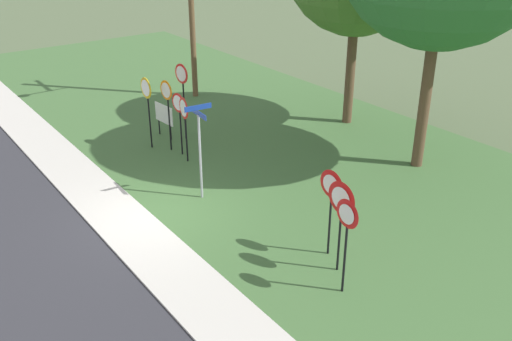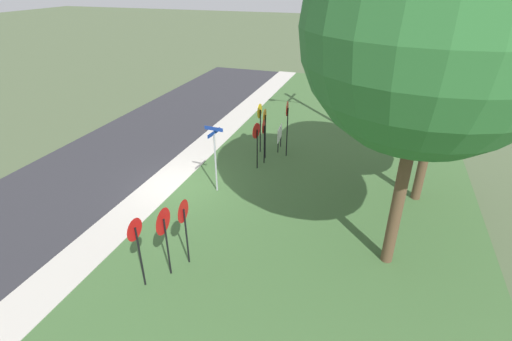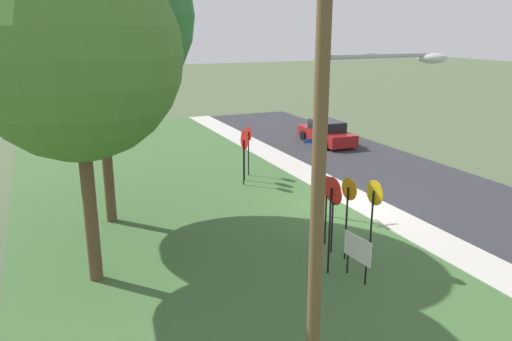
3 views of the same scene
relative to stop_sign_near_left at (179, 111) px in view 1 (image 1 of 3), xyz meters
The scene contains 13 objects.
ground_plane 4.57m from the stop_sign_near_left, 40.00° to the right, with size 160.00×160.00×0.00m, color #4C5B3D.
sidewalk_strip 5.09m from the stop_sign_near_left, 47.29° to the right, with size 44.00×1.60×0.06m, color #BCB7AD.
grass_median 4.88m from the stop_sign_near_left, 44.74° to the left, with size 44.00×12.00×0.04m, color #3D6033.
stop_sign_near_left is the anchor object (origin of this frame).
stop_sign_near_right 0.62m from the stop_sign_near_left, 167.50° to the right, with size 0.67×0.11×2.52m.
stop_sign_far_left 1.33m from the stop_sign_near_left, 153.72° to the right, with size 0.72×0.09×2.55m.
stop_sign_far_center 1.48m from the stop_sign_near_left, 144.83° to the left, with size 0.70×0.12×2.81m.
stop_sign_far_right 0.64m from the stop_sign_near_left, 13.42° to the right, with size 0.71×0.14×2.24m.
yield_sign_near_left 8.15m from the stop_sign_near_left, ahead, with size 0.81×0.11×2.33m.
yield_sign_near_right 8.84m from the stop_sign_near_left, ahead, with size 0.66×0.10×2.32m.
yield_sign_far_left 7.50m from the stop_sign_near_left, ahead, with size 0.72×0.11×2.29m.
street_name_post 3.30m from the stop_sign_near_left, 19.04° to the right, with size 0.96×0.81×2.86m.
notice_board 1.93m from the stop_sign_near_left, behind, with size 1.10×0.13×1.25m.
Camera 1 is at (12.66, -5.78, 7.92)m, focal length 39.69 mm.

